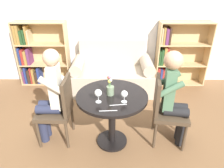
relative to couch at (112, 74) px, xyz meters
name	(u,v)px	position (x,y,z in m)	size (l,w,h in m)	color
ground_plane	(112,141)	(0.00, -1.51, -0.31)	(16.00, 16.00, 0.00)	brown
back_wall	(113,15)	(0.00, 0.43, 1.04)	(5.20, 0.05, 2.70)	silver
round_table	(112,106)	(0.00, -1.51, 0.25)	(0.85, 0.85, 0.72)	black
couch	(112,74)	(0.00, 0.00, 0.00)	(1.51, 0.80, 0.92)	#B7A893
bookshelf_left	(37,55)	(-1.51, 0.27, 0.29)	(1.00, 0.28, 1.26)	tan
bookshelf_right	(174,57)	(1.24, 0.27, 0.25)	(1.00, 0.28, 1.26)	tan
chair_left	(59,107)	(-0.67, -1.44, 0.18)	(0.43, 0.43, 0.90)	#473828
chair_right	(165,108)	(0.67, -1.45, 0.18)	(0.48, 0.48, 0.90)	#473828
person_left	(50,96)	(-0.76, -1.44, 0.35)	(0.42, 0.34, 1.26)	#282D47
person_right	(174,97)	(0.75, -1.47, 0.36)	(0.45, 0.38, 1.25)	black
wine_glass_left	(98,93)	(-0.15, -1.66, 0.52)	(0.08, 0.08, 0.16)	white
wine_glass_right	(124,94)	(0.14, -1.66, 0.50)	(0.08, 0.08, 0.14)	white
flower_vase	(110,88)	(-0.02, -1.50, 0.50)	(0.09, 0.09, 0.24)	gray
knife_left_setting	(108,111)	(-0.04, -1.83, 0.41)	(0.19, 0.02, 0.00)	silver
fork_left_setting	(118,105)	(0.07, -1.72, 0.41)	(0.19, 0.04, 0.00)	silver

